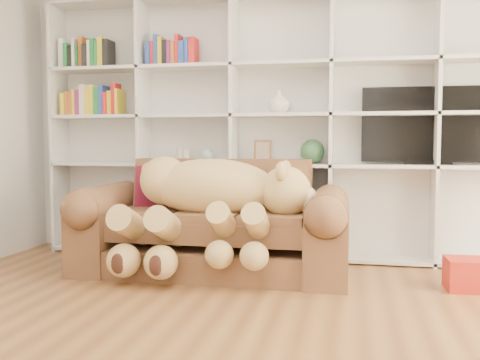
% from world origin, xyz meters
% --- Properties ---
extents(floor, '(5.00, 5.00, 0.00)m').
position_xyz_m(floor, '(0.00, 0.00, 0.00)').
color(floor, brown).
rests_on(floor, ground).
extents(wall_back, '(5.00, 0.02, 2.70)m').
position_xyz_m(wall_back, '(0.00, 2.50, 1.35)').
color(wall_back, silver).
rests_on(wall_back, floor).
extents(bookshelf, '(4.43, 0.35, 2.40)m').
position_xyz_m(bookshelf, '(-0.24, 2.36, 1.31)').
color(bookshelf, silver).
rests_on(bookshelf, floor).
extents(sofa, '(2.17, 0.94, 0.91)m').
position_xyz_m(sofa, '(-0.48, 1.68, 0.34)').
color(sofa, brown).
rests_on(sofa, floor).
extents(teddy_bear, '(1.52, 0.86, 0.88)m').
position_xyz_m(teddy_bear, '(-0.46, 1.50, 0.62)').
color(teddy_bear, '#DAB06D').
rests_on(teddy_bear, sofa).
extents(throw_pillow, '(0.41, 0.26, 0.40)m').
position_xyz_m(throw_pillow, '(-1.00, 1.83, 0.65)').
color(throw_pillow, '#570E25').
rests_on(throw_pillow, sofa).
extents(gift_box, '(0.30, 0.28, 0.23)m').
position_xyz_m(gift_box, '(1.44, 1.51, 0.11)').
color(gift_box, red).
rests_on(gift_box, floor).
extents(tv, '(1.13, 0.18, 0.67)m').
position_xyz_m(tv, '(1.27, 2.35, 1.20)').
color(tv, black).
rests_on(tv, bookshelf).
extents(picture_frame, '(0.16, 0.07, 0.20)m').
position_xyz_m(picture_frame, '(-0.17, 2.30, 0.98)').
color(picture_frame, brown).
rests_on(picture_frame, bookshelf).
extents(green_vase, '(0.22, 0.22, 0.22)m').
position_xyz_m(green_vase, '(0.27, 2.30, 0.97)').
color(green_vase, '#2D5835').
rests_on(green_vase, bookshelf).
extents(figurine_tall, '(0.08, 0.08, 0.14)m').
position_xyz_m(figurine_tall, '(-0.96, 2.30, 0.93)').
color(figurine_tall, beige).
rests_on(figurine_tall, bookshelf).
extents(figurine_short, '(0.09, 0.09, 0.13)m').
position_xyz_m(figurine_short, '(-0.90, 2.30, 0.93)').
color(figurine_short, beige).
rests_on(figurine_short, bookshelf).
extents(snow_globe, '(0.12, 0.12, 0.12)m').
position_xyz_m(snow_globe, '(-0.69, 2.30, 0.93)').
color(snow_globe, silver).
rests_on(snow_globe, bookshelf).
extents(shelf_vase, '(0.22, 0.22, 0.21)m').
position_xyz_m(shelf_vase, '(-0.03, 2.30, 1.42)').
color(shelf_vase, white).
rests_on(shelf_vase, bookshelf).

